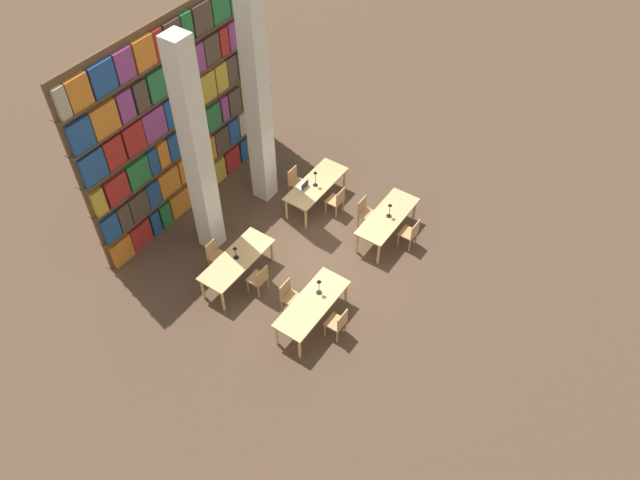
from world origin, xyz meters
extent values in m
plane|color=#4C3828|center=(0.00, 0.00, 0.00)|extent=(40.00, 40.00, 0.00)
cube|color=brown|center=(0.00, 4.06, 2.75)|extent=(6.70, 0.06, 5.50)
cube|color=brown|center=(0.00, 4.06, 0.01)|extent=(6.70, 0.35, 0.03)
cube|color=orange|center=(-2.94, 4.02, 0.39)|extent=(0.63, 0.20, 0.73)
cube|color=maroon|center=(-2.28, 4.02, 0.39)|extent=(0.65, 0.20, 0.73)
cube|color=navy|center=(-1.75, 4.02, 0.39)|extent=(0.27, 0.20, 0.73)
cube|color=#236B38|center=(-1.37, 4.02, 0.39)|extent=(0.33, 0.20, 0.73)
cube|color=orange|center=(-0.80, 4.02, 0.39)|extent=(0.70, 0.20, 0.73)
cube|color=#B7932D|center=(-0.26, 4.02, 0.39)|extent=(0.28, 0.20, 0.73)
cube|color=maroon|center=(0.24, 4.02, 0.39)|extent=(0.61, 0.20, 0.73)
cube|color=#B7932D|center=(0.83, 4.02, 0.39)|extent=(0.45, 0.20, 0.73)
cube|color=maroon|center=(1.43, 4.02, 0.39)|extent=(0.58, 0.20, 0.73)
cube|color=navy|center=(1.98, 4.02, 0.39)|extent=(0.38, 0.20, 0.73)
cube|color=#236B38|center=(2.41, 4.02, 0.39)|extent=(0.38, 0.20, 0.73)
cube|color=orange|center=(2.93, 4.02, 0.39)|extent=(0.55, 0.20, 0.73)
cube|color=brown|center=(0.00, 4.06, 0.93)|extent=(6.70, 0.35, 0.03)
cube|color=navy|center=(-3.02, 4.02, 1.31)|extent=(0.46, 0.20, 0.72)
cube|color=#47382D|center=(-2.58, 4.02, 1.31)|extent=(0.36, 0.20, 0.72)
cube|color=#47382D|center=(-2.08, 4.02, 1.31)|extent=(0.57, 0.20, 0.72)
cube|color=navy|center=(-1.58, 4.02, 1.31)|extent=(0.40, 0.20, 0.72)
cube|color=orange|center=(-1.01, 4.02, 1.31)|extent=(0.68, 0.20, 0.72)
cube|color=orange|center=(-0.30, 4.02, 1.31)|extent=(0.63, 0.20, 0.72)
cube|color=tan|center=(0.28, 4.02, 1.31)|extent=(0.40, 0.20, 0.72)
cube|color=orange|center=(0.67, 4.02, 1.31)|extent=(0.25, 0.20, 0.72)
cube|color=#47382D|center=(1.10, 4.02, 1.31)|extent=(0.54, 0.20, 0.72)
cube|color=navy|center=(1.61, 4.02, 1.31)|extent=(0.40, 0.20, 0.72)
cube|color=tan|center=(2.05, 4.02, 1.31)|extent=(0.37, 0.20, 0.72)
cube|color=#236B38|center=(2.50, 4.02, 1.31)|extent=(0.46, 0.20, 0.72)
cube|color=#84387A|center=(3.03, 4.02, 1.31)|extent=(0.53, 0.20, 0.72)
cube|color=brown|center=(0.00, 4.06, 1.85)|extent=(6.70, 0.35, 0.03)
cube|color=#B7932D|center=(-3.09, 4.02, 2.21)|extent=(0.32, 0.20, 0.70)
cube|color=maroon|center=(-2.53, 4.02, 2.21)|extent=(0.63, 0.20, 0.70)
cube|color=#236B38|center=(-1.83, 4.02, 2.21)|extent=(0.65, 0.20, 0.70)
cube|color=navy|center=(-1.33, 4.02, 2.21)|extent=(0.29, 0.20, 0.70)
cube|color=orange|center=(-0.99, 4.02, 2.21)|extent=(0.33, 0.20, 0.70)
cube|color=navy|center=(-0.53, 4.02, 2.21)|extent=(0.52, 0.20, 0.70)
cube|color=orange|center=(-0.06, 4.02, 2.21)|extent=(0.31, 0.20, 0.70)
cube|color=tan|center=(0.38, 4.02, 2.21)|extent=(0.50, 0.20, 0.70)
cube|color=#236B38|center=(0.92, 4.02, 2.21)|extent=(0.52, 0.20, 0.70)
cube|color=#84387A|center=(1.37, 4.02, 2.21)|extent=(0.25, 0.20, 0.70)
cube|color=#47382D|center=(1.78, 4.02, 2.21)|extent=(0.45, 0.20, 0.70)
cube|color=#B7932D|center=(2.23, 4.02, 2.21)|extent=(0.28, 0.20, 0.70)
cube|color=#B7932D|center=(2.59, 4.02, 2.21)|extent=(0.33, 0.20, 0.70)
cube|color=#84387A|center=(3.06, 4.02, 2.21)|extent=(0.47, 0.20, 0.70)
cube|color=brown|center=(0.00, 4.06, 2.77)|extent=(6.70, 0.35, 0.03)
cube|color=navy|center=(-2.93, 4.02, 3.17)|extent=(0.64, 0.20, 0.77)
cube|color=maroon|center=(-2.32, 4.02, 3.17)|extent=(0.52, 0.20, 0.77)
cube|color=maroon|center=(-1.70, 4.02, 3.17)|extent=(0.58, 0.20, 0.77)
cube|color=#84387A|center=(-1.04, 4.02, 3.17)|extent=(0.68, 0.20, 0.77)
cube|color=navy|center=(-0.45, 4.02, 3.17)|extent=(0.43, 0.20, 0.77)
cube|color=tan|center=(0.01, 4.02, 3.17)|extent=(0.43, 0.20, 0.77)
cube|color=#236B38|center=(0.43, 4.02, 3.17)|extent=(0.26, 0.20, 0.77)
cube|color=#B7932D|center=(0.88, 4.02, 3.17)|extent=(0.52, 0.20, 0.77)
cube|color=#B7932D|center=(1.41, 4.02, 3.17)|extent=(0.43, 0.20, 0.77)
cube|color=#47382D|center=(1.83, 4.02, 3.17)|extent=(0.38, 0.20, 0.77)
cube|color=#47382D|center=(2.41, 4.02, 3.17)|extent=(0.70, 0.20, 0.77)
cube|color=#47382D|center=(2.92, 4.02, 3.17)|extent=(0.26, 0.20, 0.77)
cube|color=#B7932D|center=(3.19, 4.02, 3.17)|extent=(0.22, 0.20, 0.77)
cube|color=brown|center=(0.00, 4.06, 3.68)|extent=(6.70, 0.35, 0.03)
cube|color=navy|center=(-2.96, 4.02, 4.07)|extent=(0.58, 0.20, 0.74)
cube|color=orange|center=(-2.29, 4.02, 4.07)|extent=(0.69, 0.20, 0.74)
cube|color=#84387A|center=(-1.68, 4.02, 4.07)|extent=(0.41, 0.20, 0.74)
cube|color=#47382D|center=(-1.22, 4.02, 4.07)|extent=(0.37, 0.20, 0.74)
cube|color=#236B38|center=(-0.65, 4.02, 4.07)|extent=(0.62, 0.20, 0.74)
cube|color=#236B38|center=(-0.05, 4.02, 4.07)|extent=(0.52, 0.20, 0.74)
cube|color=#84387A|center=(0.57, 4.02, 4.07)|extent=(0.67, 0.20, 0.74)
cube|color=#47382D|center=(1.20, 4.02, 4.07)|extent=(0.53, 0.20, 0.74)
cube|color=maroon|center=(1.66, 4.02, 4.07)|extent=(0.30, 0.20, 0.74)
cube|color=#84387A|center=(2.15, 4.02, 4.07)|extent=(0.59, 0.20, 0.74)
cube|color=#47382D|center=(2.76, 4.02, 4.07)|extent=(0.47, 0.20, 0.74)
cube|color=#B7932D|center=(3.16, 4.02, 4.07)|extent=(0.28, 0.20, 0.74)
cube|color=brown|center=(0.00, 4.06, 4.60)|extent=(6.70, 0.35, 0.03)
cube|color=tan|center=(-3.12, 4.02, 4.97)|extent=(0.26, 0.20, 0.72)
cube|color=orange|center=(-2.69, 4.02, 4.97)|extent=(0.55, 0.20, 0.72)
cube|color=navy|center=(-2.05, 4.02, 4.97)|extent=(0.62, 0.20, 0.72)
cube|color=#84387A|center=(-1.45, 4.02, 4.97)|extent=(0.49, 0.20, 0.72)
cube|color=orange|center=(-0.85, 4.02, 4.97)|extent=(0.57, 0.20, 0.72)
cube|color=maroon|center=(-0.41, 4.02, 4.97)|extent=(0.27, 0.20, 0.72)
cube|color=#47382D|center=(0.05, 4.02, 4.97)|extent=(0.49, 0.20, 0.72)
cube|color=#236B38|center=(0.51, 4.02, 4.97)|extent=(0.34, 0.20, 0.72)
cube|color=#47382D|center=(1.04, 4.02, 4.97)|extent=(0.61, 0.20, 0.72)
cube|color=#236B38|center=(1.70, 4.02, 4.97)|extent=(0.60, 0.20, 0.72)
cube|color=beige|center=(-1.14, 2.56, 3.00)|extent=(0.51, 0.51, 6.00)
cube|color=beige|center=(1.14, 2.56, 3.00)|extent=(0.51, 0.51, 6.00)
cube|color=tan|center=(-1.78, -1.11, 0.73)|extent=(2.08, 0.80, 0.04)
cylinder|color=tan|center=(-2.74, -1.43, 0.35)|extent=(0.07, 0.07, 0.71)
cylinder|color=tan|center=(-0.82, -1.43, 0.35)|extent=(0.07, 0.07, 0.71)
cylinder|color=tan|center=(-2.74, -0.79, 0.35)|extent=(0.07, 0.07, 0.71)
cylinder|color=tan|center=(-0.82, -0.79, 0.35)|extent=(0.07, 0.07, 0.71)
cylinder|color=tan|center=(-1.92, -1.56, 0.21)|extent=(0.04, 0.04, 0.41)
cylinder|color=tan|center=(-1.56, -1.56, 0.21)|extent=(0.04, 0.04, 0.41)
cylinder|color=tan|center=(-1.92, -1.90, 0.21)|extent=(0.04, 0.04, 0.41)
cylinder|color=tan|center=(-1.56, -1.90, 0.21)|extent=(0.04, 0.04, 0.41)
cube|color=tan|center=(-1.74, -1.73, 0.43)|extent=(0.42, 0.40, 0.04)
cube|color=tan|center=(-1.74, -1.92, 0.66)|extent=(0.40, 0.03, 0.42)
cylinder|color=tan|center=(-1.56, -0.66, 0.21)|extent=(0.04, 0.04, 0.41)
cylinder|color=tan|center=(-1.92, -0.66, 0.21)|extent=(0.04, 0.04, 0.41)
cylinder|color=tan|center=(-1.56, -0.32, 0.21)|extent=(0.04, 0.04, 0.41)
cylinder|color=tan|center=(-1.92, -0.32, 0.21)|extent=(0.04, 0.04, 0.41)
cube|color=tan|center=(-1.74, -0.49, 0.43)|extent=(0.42, 0.40, 0.04)
cube|color=tan|center=(-1.74, -0.31, 0.66)|extent=(0.40, 0.03, 0.42)
cylinder|color=black|center=(-1.45, -1.08, 0.76)|extent=(0.14, 0.14, 0.01)
cylinder|color=black|center=(-1.45, -1.08, 0.95)|extent=(0.02, 0.02, 0.38)
cone|color=black|center=(-1.45, -1.08, 1.18)|extent=(0.11, 0.11, 0.07)
cube|color=tan|center=(1.65, -1.12, 0.73)|extent=(2.08, 0.80, 0.04)
cylinder|color=tan|center=(0.69, -1.44, 0.35)|extent=(0.07, 0.07, 0.71)
cylinder|color=tan|center=(2.61, -1.44, 0.35)|extent=(0.07, 0.07, 0.71)
cylinder|color=tan|center=(0.69, -0.80, 0.35)|extent=(0.07, 0.07, 0.71)
cylinder|color=tan|center=(2.61, -0.80, 0.35)|extent=(0.07, 0.07, 0.71)
cylinder|color=tan|center=(1.50, -1.57, 0.21)|extent=(0.04, 0.04, 0.41)
cylinder|color=tan|center=(1.86, -1.57, 0.21)|extent=(0.04, 0.04, 0.41)
cylinder|color=tan|center=(1.50, -1.91, 0.21)|extent=(0.04, 0.04, 0.41)
cylinder|color=tan|center=(1.86, -1.91, 0.21)|extent=(0.04, 0.04, 0.41)
cube|color=tan|center=(1.68, -1.74, 0.43)|extent=(0.42, 0.40, 0.04)
cube|color=tan|center=(1.68, -1.93, 0.66)|extent=(0.40, 0.03, 0.42)
cylinder|color=tan|center=(1.86, -0.67, 0.21)|extent=(0.04, 0.04, 0.41)
cylinder|color=tan|center=(1.50, -0.67, 0.21)|extent=(0.04, 0.04, 0.41)
cylinder|color=tan|center=(1.86, -0.33, 0.21)|extent=(0.04, 0.04, 0.41)
cylinder|color=tan|center=(1.50, -0.33, 0.21)|extent=(0.04, 0.04, 0.41)
cube|color=tan|center=(1.68, -0.50, 0.43)|extent=(0.42, 0.40, 0.04)
cube|color=tan|center=(1.68, -0.31, 0.66)|extent=(0.40, 0.03, 0.42)
cylinder|color=black|center=(1.65, -1.16, 0.76)|extent=(0.14, 0.14, 0.01)
cylinder|color=black|center=(1.65, -1.16, 0.94)|extent=(0.02, 0.02, 0.36)
cone|color=black|center=(1.65, -1.16, 1.16)|extent=(0.11, 0.11, 0.07)
cube|color=tan|center=(-1.72, 1.18, 0.73)|extent=(2.08, 0.80, 0.04)
cylinder|color=tan|center=(-2.68, 0.86, 0.35)|extent=(0.07, 0.07, 0.71)
cylinder|color=tan|center=(-0.76, 0.86, 0.35)|extent=(0.07, 0.07, 0.71)
cylinder|color=tan|center=(-2.68, 1.50, 0.35)|extent=(0.07, 0.07, 0.71)
cylinder|color=tan|center=(-0.76, 1.50, 0.35)|extent=(0.07, 0.07, 0.71)
cylinder|color=tan|center=(-1.92, 0.73, 0.21)|extent=(0.04, 0.04, 0.41)
cylinder|color=tan|center=(-1.56, 0.73, 0.21)|extent=(0.04, 0.04, 0.41)
cylinder|color=tan|center=(-1.92, 0.39, 0.21)|extent=(0.04, 0.04, 0.41)
cylinder|color=tan|center=(-1.56, 0.39, 0.21)|extent=(0.04, 0.04, 0.41)
cube|color=tan|center=(-1.74, 0.56, 0.43)|extent=(0.42, 0.40, 0.04)
cube|color=tan|center=(-1.74, 0.37, 0.66)|extent=(0.40, 0.03, 0.42)
cylinder|color=tan|center=(-1.56, 1.63, 0.21)|extent=(0.04, 0.04, 0.41)
cylinder|color=tan|center=(-1.92, 1.63, 0.21)|extent=(0.04, 0.04, 0.41)
cylinder|color=tan|center=(-1.56, 1.97, 0.21)|extent=(0.04, 0.04, 0.41)
cylinder|color=tan|center=(-1.92, 1.97, 0.21)|extent=(0.04, 0.04, 0.41)
cube|color=tan|center=(-1.74, 1.80, 0.43)|extent=(0.42, 0.40, 0.04)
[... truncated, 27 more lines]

